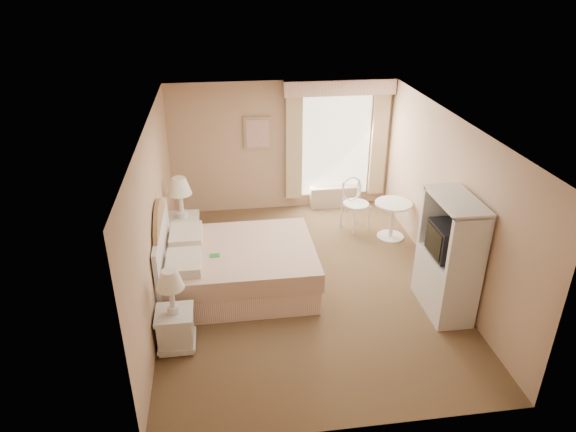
{
  "coord_description": "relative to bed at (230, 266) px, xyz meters",
  "views": [
    {
      "loc": [
        -1.15,
        -6.45,
        4.39
      ],
      "look_at": [
        -0.22,
        0.3,
        1.01
      ],
      "focal_mm": 32.0,
      "sensor_mm": 36.0,
      "label": 1
    }
  ],
  "objects": [
    {
      "name": "armoire",
      "position": [
        2.93,
        -0.9,
        0.33
      ],
      "size": [
        0.51,
        1.02,
        1.69
      ],
      "color": "white",
      "rests_on": "room"
    },
    {
      "name": "room",
      "position": [
        1.11,
        -0.03,
        0.87
      ],
      "size": [
        4.21,
        5.51,
        2.51
      ],
      "color": "brown",
      "rests_on": "ground"
    },
    {
      "name": "framed_art",
      "position": [
        0.66,
        2.69,
        1.17
      ],
      "size": [
        0.52,
        0.04,
        0.62
      ],
      "color": "tan",
      "rests_on": "room"
    },
    {
      "name": "bed",
      "position": [
        0.0,
        0.0,
        0.0
      ],
      "size": [
        2.25,
        1.77,
        1.57
      ],
      "color": "#DB988E",
      "rests_on": "room"
    },
    {
      "name": "round_table",
      "position": [
        2.86,
        1.2,
        0.07
      ],
      "size": [
        0.64,
        0.64,
        0.67
      ],
      "color": "silver",
      "rests_on": "room"
    },
    {
      "name": "nightstand_near",
      "position": [
        -0.73,
        -1.23,
        0.05
      ],
      "size": [
        0.46,
        0.46,
        1.12
      ],
      "color": "white",
      "rests_on": "room"
    },
    {
      "name": "window",
      "position": [
        2.16,
        2.63,
        0.97
      ],
      "size": [
        2.05,
        0.22,
        2.51
      ],
      "color": "white",
      "rests_on": "room"
    },
    {
      "name": "cafe_chair",
      "position": [
        2.3,
        1.68,
        0.18
      ],
      "size": [
        0.61,
        0.61,
        0.96
      ],
      "rotation": [
        0.0,
        0.0,
        0.43
      ],
      "color": "silver",
      "rests_on": "room"
    },
    {
      "name": "nightstand_far",
      "position": [
        -0.73,
        1.24,
        0.12
      ],
      "size": [
        0.54,
        0.54,
        1.3
      ],
      "color": "white",
      "rests_on": "room"
    }
  ]
}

